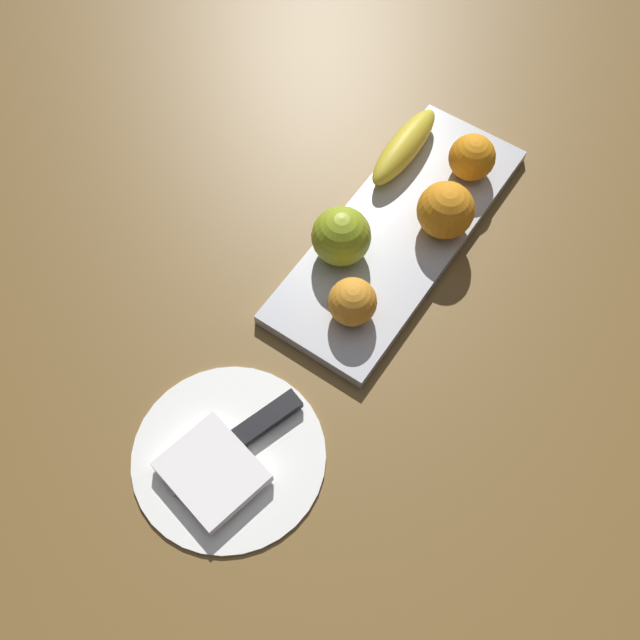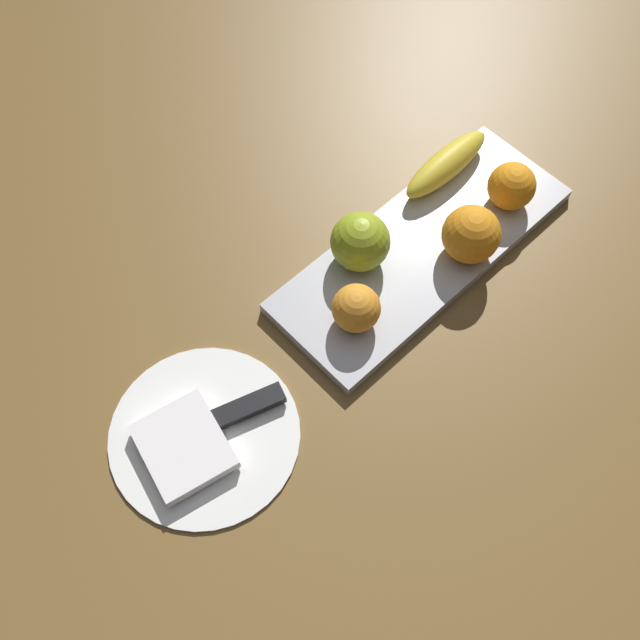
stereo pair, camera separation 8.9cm
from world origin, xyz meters
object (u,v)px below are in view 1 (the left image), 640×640
(dinner_plate, at_px, (229,455))
(banana, at_px, (404,147))
(fruit_tray, at_px, (398,233))
(orange_center, at_px, (472,157))
(apple, at_px, (341,236))
(orange_near_banana, at_px, (446,210))
(orange_near_apple, at_px, (352,302))
(folded_napkin, at_px, (212,472))
(knife, at_px, (256,427))

(dinner_plate, bearing_deg, banana, -172.80)
(fruit_tray, relative_size, orange_center, 6.76)
(apple, bearing_deg, orange_near_banana, 141.34)
(orange_near_apple, bearing_deg, orange_near_banana, 171.49)
(dinner_plate, distance_m, folded_napkin, 0.03)
(orange_near_banana, xyz_separation_m, folded_napkin, (0.44, -0.05, -0.04))
(folded_napkin, bearing_deg, orange_near_apple, 175.89)
(knife, bearing_deg, orange_center, -164.35)
(orange_center, bearing_deg, knife, -2.63)
(orange_near_apple, relative_size, dinner_plate, 0.27)
(orange_center, distance_m, dinner_plate, 0.51)
(dinner_plate, bearing_deg, fruit_tray, 180.00)
(fruit_tray, height_order, orange_near_apple, orange_near_apple)
(fruit_tray, xyz_separation_m, orange_near_banana, (-0.03, 0.05, 0.05))
(fruit_tray, distance_m, orange_center, 0.15)
(banana, height_order, knife, banana)
(orange_center, bearing_deg, orange_near_banana, 8.98)
(banana, xyz_separation_m, folded_napkin, (0.51, 0.06, -0.02))
(knife, bearing_deg, fruit_tray, -160.37)
(apple, bearing_deg, dinner_plate, 8.27)
(orange_near_apple, bearing_deg, apple, -137.68)
(apple, height_order, knife, apple)
(orange_center, height_order, dinner_plate, orange_center)
(orange_center, bearing_deg, dinner_plate, -3.28)
(apple, height_order, orange_near_banana, apple)
(banana, relative_size, orange_center, 2.44)
(orange_near_banana, distance_m, orange_center, 0.10)
(apple, relative_size, orange_near_apple, 1.27)
(banana, relative_size, orange_near_apple, 2.58)
(apple, relative_size, orange_center, 1.20)
(fruit_tray, bearing_deg, orange_near_apple, 7.34)
(fruit_tray, xyz_separation_m, banana, (-0.11, -0.06, 0.03))
(apple, height_order, folded_napkin, apple)
(orange_center, height_order, folded_napkin, orange_center)
(orange_near_banana, bearing_deg, fruit_tray, -52.67)
(fruit_tray, height_order, banana, banana)
(dinner_plate, xyz_separation_m, knife, (-0.04, 0.01, 0.01))
(folded_napkin, distance_m, knife, 0.07)
(folded_napkin, bearing_deg, knife, 173.79)
(knife, bearing_deg, dinner_plate, 8.09)
(orange_center, bearing_deg, apple, -18.88)
(apple, xyz_separation_m, orange_center, (-0.21, 0.07, -0.01))
(apple, xyz_separation_m, orange_near_apple, (0.07, 0.06, -0.01))
(banana, height_order, folded_napkin, banana)
(fruit_tray, distance_m, orange_near_banana, 0.07)
(orange_near_banana, height_order, orange_center, orange_near_banana)
(banana, distance_m, folded_napkin, 0.52)
(orange_near_apple, xyz_separation_m, knife, (0.19, -0.01, -0.03))
(banana, xyz_separation_m, dinner_plate, (0.48, 0.06, -0.03))
(orange_near_banana, height_order, knife, orange_near_banana)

